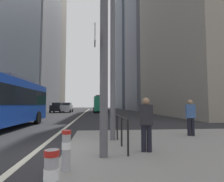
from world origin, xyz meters
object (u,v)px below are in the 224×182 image
car_receding_near (100,107)px  pedestrian_walking (191,116)px  traffic_signal_gantry (30,8)px  car_oncoming_mid (67,107)px  pedestrian_far (146,122)px  street_lamp_post (113,13)px  city_bus_red_receding (100,103)px  bollard_right (66,148)px  car_receding_far (101,106)px  bollard_left (51,178)px  car_oncoming_far (57,107)px

car_receding_near → pedestrian_walking: 47.38m
traffic_signal_gantry → pedestrian_walking: bearing=26.4°
car_oncoming_mid → pedestrian_far: size_ratio=2.77×
pedestrian_walking → street_lamp_post: bearing=-169.6°
city_bus_red_receding → bollard_right: city_bus_red_receding is taller
car_receding_far → traffic_signal_gantry: 55.63m
street_lamp_post → bollard_left: size_ratio=10.06×
city_bus_red_receding → car_receding_near: bearing=88.1°
car_receding_far → street_lamp_post: 53.26m
bollard_left → bollard_right: (-0.04, 1.55, 0.02)m
car_receding_near → street_lamp_post: bearing=-91.1°
city_bus_red_receding → car_oncoming_far: city_bus_red_receding is taller
car_oncoming_far → traffic_signal_gantry: size_ratio=0.73×
city_bus_red_receding → pedestrian_walking: size_ratio=6.65×
car_receding_near → car_receding_far: same height
pedestrian_walking → city_bus_red_receding: bearing=95.8°
car_oncoming_mid → bollard_left: car_oncoming_mid is taller
car_oncoming_far → bollard_right: 33.94m
car_oncoming_far → bollard_right: car_oncoming_far is taller
bollard_right → pedestrian_far: pedestrian_far is taller
pedestrian_walking → car_receding_near: bearing=93.2°
pedestrian_walking → car_oncoming_mid: bearing=108.1°
traffic_signal_gantry → car_oncoming_mid: bearing=96.6°
street_lamp_post → bollard_right: bearing=-111.8°
car_receding_far → pedestrian_walking: 52.44m
street_lamp_post → traffic_signal_gantry: bearing=-136.4°
car_oncoming_mid → car_receding_far: bearing=70.7°
street_lamp_post → pedestrian_far: (0.81, -1.89, -4.26)m
traffic_signal_gantry → street_lamp_post: (2.45, 2.33, 1.18)m
car_oncoming_mid → car_receding_far: same height
street_lamp_post → bollard_right: 5.84m
car_receding_far → car_oncoming_far: same height
car_receding_near → pedestrian_far: size_ratio=2.85×
bollard_right → street_lamp_post: bearing=68.2°
bollard_left → pedestrian_far: pedestrian_far is taller
car_receding_far → car_oncoming_far: bearing=-112.7°
car_receding_far → pedestrian_walking: car_receding_far is taller
car_receding_far → bollard_left: car_receding_far is taller
car_oncoming_far → bollard_right: size_ratio=5.28×
car_oncoming_mid → traffic_signal_gantry: 33.39m
pedestrian_far → car_oncoming_mid: bearing=102.2°
street_lamp_post → bollard_right: street_lamp_post is taller
bollard_left → street_lamp_post: bearing=75.3°
street_lamp_post → car_receding_far: bearing=88.3°
bollard_left → pedestrian_far: bearing=54.6°
bollard_left → bollard_right: bearing=91.5°
traffic_signal_gantry → pedestrian_far: (3.26, 0.44, -3.08)m
car_receding_far → bollard_right: 56.39m
bollard_right → pedestrian_far: 2.55m
street_lamp_post → pedestrian_walking: 5.58m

